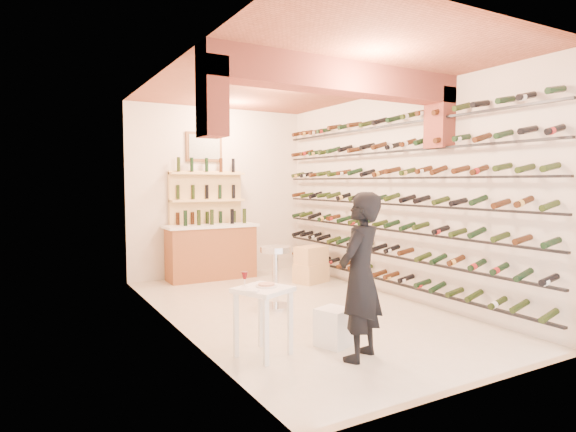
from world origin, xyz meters
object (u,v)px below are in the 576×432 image
object	(u,v)px
tasting_table	(263,300)
person	(360,276)
chrome_barstool	(275,272)
crate_lower	(311,273)
white_stool	(334,327)
wine_rack	(384,198)
back_counter	(211,250)

from	to	relation	value
tasting_table	person	distance (m)	1.02
chrome_barstool	crate_lower	world-z (taller)	chrome_barstool
white_stool	crate_lower	xyz separation A→B (m)	(1.56, 2.94, -0.04)
tasting_table	crate_lower	distance (m)	3.72
wine_rack	white_stool	bearing A→B (deg)	-142.91
crate_lower	person	bearing A→B (deg)	-114.70
wine_rack	crate_lower	world-z (taller)	wine_rack
tasting_table	back_counter	bearing A→B (deg)	52.96
back_counter	crate_lower	world-z (taller)	back_counter
wine_rack	tasting_table	world-z (taller)	wine_rack
wine_rack	chrome_barstool	size ratio (longest dim) A/B	6.50
white_stool	crate_lower	bearing A→B (deg)	62.03
wine_rack	tasting_table	distance (m)	3.25
wine_rack	chrome_barstool	xyz separation A→B (m)	(-1.77, 0.25, -1.04)
wine_rack	white_stool	distance (m)	2.81
wine_rack	person	bearing A→B (deg)	-135.37
person	crate_lower	xyz separation A→B (m)	(1.56, 3.40, -0.68)
person	chrome_barstool	bearing A→B (deg)	-123.59
crate_lower	wine_rack	bearing A→B (deg)	-74.54
white_stool	person	xyz separation A→B (m)	(-0.00, -0.45, 0.64)
white_stool	person	distance (m)	0.79
chrome_barstool	wine_rack	bearing A→B (deg)	-7.95
tasting_table	person	size ratio (longest dim) A/B	0.51
person	white_stool	bearing A→B (deg)	-118.50
wine_rack	white_stool	xyz separation A→B (m)	(-1.96, -1.49, -1.34)
chrome_barstool	tasting_table	bearing A→B (deg)	-121.83
person	chrome_barstool	xyz separation A→B (m)	(0.20, 2.19, -0.34)
white_stool	chrome_barstool	distance (m)	1.77
white_stool	person	world-z (taller)	person
wine_rack	crate_lower	distance (m)	2.05
white_stool	person	bearing A→B (deg)	-90.05
back_counter	white_stool	bearing A→B (deg)	-91.85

